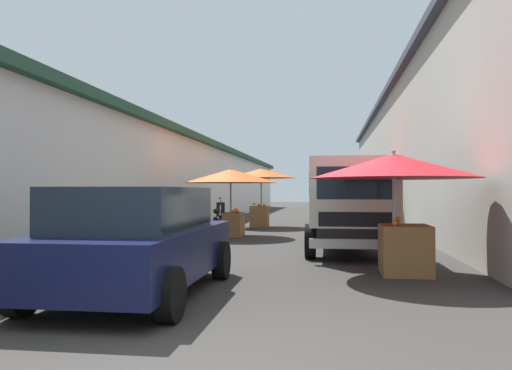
# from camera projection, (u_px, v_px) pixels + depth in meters

# --- Properties ---
(ground) EXTENTS (90.00, 90.00, 0.00)m
(ground) POSITION_uv_depth(u_px,v_px,m) (291.00, 233.00, 16.68)
(ground) COLOR #33302D
(building_left_whitewash) EXTENTS (49.80, 7.50, 3.57)m
(building_left_whitewash) POSITION_uv_depth(u_px,v_px,m) (112.00, 181.00, 19.98)
(building_left_whitewash) COLOR silver
(building_left_whitewash) RESTS_ON ground
(building_right_concrete) EXTENTS (49.80, 7.50, 5.80)m
(building_right_concrete) POSITION_uv_depth(u_px,v_px,m) (501.00, 149.00, 17.88)
(building_right_concrete) COLOR #A39E93
(building_right_concrete) RESTS_ON ground
(fruit_stall_near_left) EXTENTS (2.68, 2.68, 2.34)m
(fruit_stall_near_left) POSITION_uv_depth(u_px,v_px,m) (261.00, 179.00, 19.35)
(fruit_stall_near_left) COLOR #9E9EA3
(fruit_stall_near_left) RESTS_ON ground
(fruit_stall_far_right) EXTENTS (2.86, 2.86, 2.14)m
(fruit_stall_far_right) POSITION_uv_depth(u_px,v_px,m) (231.00, 181.00, 15.32)
(fruit_stall_far_right) COLOR #9E9EA3
(fruit_stall_far_right) RESTS_ON ground
(fruit_stall_far_left) EXTENTS (2.79, 2.79, 2.09)m
(fruit_stall_far_left) POSITION_uv_depth(u_px,v_px,m) (396.00, 180.00, 8.29)
(fruit_stall_far_left) COLOR #9E9EA3
(fruit_stall_far_left) RESTS_ON ground
(fruit_stall_near_right) EXTENTS (2.56, 2.56, 2.42)m
(fruit_stall_near_right) POSITION_uv_depth(u_px,v_px,m) (359.00, 179.00, 19.17)
(fruit_stall_near_right) COLOR #9E9EA3
(fruit_stall_near_right) RESTS_ON ground
(hatchback_car) EXTENTS (3.92, 1.94, 1.45)m
(hatchback_car) POSITION_uv_depth(u_px,v_px,m) (138.00, 240.00, 6.71)
(hatchback_car) COLOR #0F1438
(hatchback_car) RESTS_ON ground
(delivery_truck) EXTENTS (4.93, 2.00, 2.08)m
(delivery_truck) POSITION_uv_depth(u_px,v_px,m) (351.00, 207.00, 10.93)
(delivery_truck) COLOR black
(delivery_truck) RESTS_ON ground
(vendor_by_crates) EXTENTS (0.40, 0.59, 1.66)m
(vendor_by_crates) POSITION_uv_depth(u_px,v_px,m) (332.00, 203.00, 17.55)
(vendor_by_crates) COLOR #665B4C
(vendor_by_crates) RESTS_ON ground
(parked_scooter) EXTENTS (1.69, 0.37, 1.14)m
(parked_scooter) POSITION_uv_depth(u_px,v_px,m) (218.00, 216.00, 19.07)
(parked_scooter) COLOR black
(parked_scooter) RESTS_ON ground
(plastic_stool) EXTENTS (0.30, 0.30, 0.43)m
(plastic_stool) POSITION_uv_depth(u_px,v_px,m) (414.00, 242.00, 10.56)
(plastic_stool) COLOR #194CB2
(plastic_stool) RESTS_ON ground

